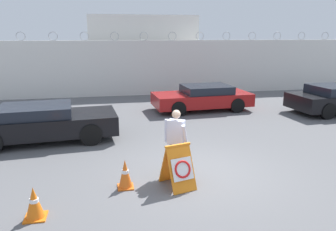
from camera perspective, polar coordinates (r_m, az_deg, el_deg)
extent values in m
plane|color=#5B5B5E|center=(8.39, 5.47, -9.97)|extent=(90.00, 90.00, 0.00)
cube|color=silver|center=(18.72, -4.11, 8.26)|extent=(36.00, 0.30, 3.06)
torus|color=gray|center=(18.96, -24.29, 12.47)|extent=(0.47, 0.03, 0.47)
torus|color=gray|center=(18.67, -19.39, 12.89)|extent=(0.47, 0.03, 0.47)
torus|color=gray|center=(18.51, -14.36, 13.24)|extent=(0.47, 0.03, 0.47)
torus|color=gray|center=(18.50, -9.27, 13.48)|extent=(0.47, 0.03, 0.47)
torus|color=gray|center=(18.62, -4.21, 13.63)|extent=(0.47, 0.03, 0.47)
torus|color=gray|center=(18.88, 0.76, 13.67)|extent=(0.47, 0.03, 0.47)
torus|color=gray|center=(19.27, 5.56, 13.61)|extent=(0.47, 0.03, 0.47)
torus|color=gray|center=(19.78, 10.14, 13.47)|extent=(0.47, 0.03, 0.47)
torus|color=gray|center=(20.40, 14.45, 13.27)|extent=(0.47, 0.03, 0.47)
torus|color=gray|center=(21.13, 18.49, 13.01)|extent=(0.47, 0.03, 0.47)
torus|color=gray|center=(21.94, 22.23, 12.71)|extent=(0.47, 0.03, 0.47)
torus|color=gray|center=(22.85, 25.68, 12.39)|extent=(0.47, 0.03, 0.47)
cube|color=silver|center=(22.50, -4.79, 11.06)|extent=(6.60, 5.10, 4.50)
cube|color=orange|center=(7.38, 2.38, -9.33)|extent=(0.68, 0.56, 0.97)
cube|color=orange|center=(7.69, 0.97, -8.32)|extent=(0.68, 0.56, 0.97)
cube|color=orange|center=(7.35, 1.69, -5.23)|extent=(0.62, 0.23, 0.05)
cube|color=white|center=(7.34, 2.53, -9.30)|extent=(0.53, 0.33, 0.47)
torus|color=red|center=(7.33, 2.57, -9.34)|extent=(0.44, 0.29, 0.39)
cylinder|color=black|center=(8.24, 0.80, -7.43)|extent=(0.15, 0.15, 0.78)
cylinder|color=black|center=(8.18, 2.00, -7.59)|extent=(0.15, 0.15, 0.78)
cube|color=silver|center=(7.98, 1.43, -2.90)|extent=(0.46, 0.40, 0.60)
sphere|color=#DBB293|center=(7.86, 1.44, 0.21)|extent=(0.21, 0.21, 0.21)
cylinder|color=silver|center=(8.06, -0.27, -2.63)|extent=(0.09, 0.09, 0.57)
cylinder|color=silver|center=(7.82, 2.93, -3.37)|extent=(0.25, 0.32, 0.56)
cube|color=orange|center=(7.70, -7.39, -12.20)|extent=(0.36, 0.36, 0.03)
cone|color=orange|center=(7.56, -7.47, -9.92)|extent=(0.31, 0.31, 0.64)
cylinder|color=white|center=(7.54, -7.48, -9.70)|extent=(0.15, 0.15, 0.09)
cube|color=orange|center=(6.99, -22.04, -16.09)|extent=(0.40, 0.40, 0.03)
cone|color=orange|center=(6.84, -22.29, -13.78)|extent=(0.34, 0.34, 0.60)
cylinder|color=white|center=(6.83, -22.31, -13.56)|extent=(0.17, 0.17, 0.08)
cylinder|color=black|center=(12.24, -13.70, -0.85)|extent=(0.70, 0.26, 0.69)
cylinder|color=black|center=(10.51, -13.25, -3.27)|extent=(0.70, 0.26, 0.69)
cylinder|color=black|center=(12.48, -26.84, -1.70)|extent=(0.70, 0.26, 0.69)
cube|color=black|center=(11.36, -20.72, -1.45)|extent=(4.74, 2.30, 0.61)
cube|color=black|center=(11.28, -22.09, 0.79)|extent=(2.34, 1.90, 0.33)
cylinder|color=black|center=(13.84, 1.83, 1.18)|extent=(0.66, 0.24, 0.64)
cylinder|color=black|center=(15.49, 0.01, 2.57)|extent=(0.66, 0.24, 0.64)
cylinder|color=black|center=(14.82, 11.97, 1.74)|extent=(0.66, 0.24, 0.64)
cylinder|color=black|center=(16.38, 9.27, 3.02)|extent=(0.66, 0.24, 0.64)
cube|color=maroon|center=(15.04, 5.87, 2.86)|extent=(4.49, 2.13, 0.56)
cube|color=black|center=(15.04, 6.70, 4.59)|extent=(2.21, 1.81, 0.34)
cylinder|color=black|center=(16.19, 21.95, 2.09)|extent=(0.68, 0.26, 0.67)
cylinder|color=black|center=(14.86, 26.08, 0.67)|extent=(0.68, 0.26, 0.67)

